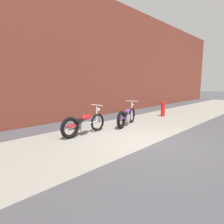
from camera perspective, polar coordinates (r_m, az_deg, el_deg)
The scene contains 6 objects.
ground_plane at distance 5.95m, azimuth 12.43°, elevation -9.41°, with size 80.00×80.00×0.00m, color #47474C.
sidewalk_slab at distance 6.98m, azimuth 0.04°, elevation -6.45°, with size 36.00×3.50×0.01m, color gray.
brick_building_wall at distance 9.56m, azimuth -15.70°, elevation 16.93°, with size 36.00×0.50×6.48m, color brown.
motorcycle_red at distance 6.71m, azimuth -9.25°, elevation -3.71°, with size 2.01×0.58×1.03m.
motorcycle_purple at distance 8.06m, azimuth 4.13°, elevation -1.51°, with size 1.93×0.87×1.03m.
fire_hydrant at distance 10.79m, azimuth 15.14°, elevation 0.97°, with size 0.22×0.22×0.84m.
Camera 1 is at (-4.85, -2.93, 1.84)m, focal length 30.28 mm.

